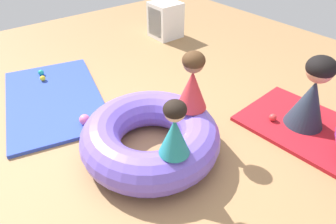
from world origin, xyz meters
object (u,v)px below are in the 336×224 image
at_px(child_in_red, 193,82).
at_px(play_ball_teal, 41,73).
at_px(adult_seated, 313,93).
at_px(storage_cube, 164,20).
at_px(child_in_teal, 175,129).
at_px(play_ball_pink, 85,120).
at_px(play_ball_red, 273,117).
at_px(inflatable_cushion, 150,137).
at_px(play_ball_yellow, 43,78).

relative_size(child_in_red, play_ball_teal, 7.50).
relative_size(adult_seated, storage_cube, 1.33).
relative_size(child_in_teal, play_ball_teal, 6.36).
bearing_deg(storage_cube, child_in_teal, -36.33).
bearing_deg(play_ball_pink, adult_seated, 51.94).
height_order(child_in_teal, play_ball_red, child_in_teal).
bearing_deg(inflatable_cushion, child_in_teal, -9.96).
distance_m(play_ball_yellow, storage_cube, 2.17).
height_order(play_ball_teal, play_ball_red, play_ball_red).
xyz_separation_m(child_in_red, adult_seated, (0.60, 1.01, -0.22)).
xyz_separation_m(child_in_teal, storage_cube, (-2.55, 1.88, -0.30)).
bearing_deg(play_ball_yellow, play_ball_teal, 168.13).
distance_m(play_ball_pink, storage_cube, 2.55).
relative_size(inflatable_cushion, child_in_teal, 2.70).
xyz_separation_m(play_ball_teal, storage_cube, (-0.12, 2.11, 0.20)).
relative_size(inflatable_cushion, play_ball_yellow, 17.97).
xyz_separation_m(child_in_red, play_ball_yellow, (-1.90, -0.77, -0.55)).
xyz_separation_m(child_in_teal, play_ball_red, (0.01, 1.31, -0.50)).
xyz_separation_m(play_ball_pink, storage_cube, (-1.42, 2.12, 0.19)).
bearing_deg(child_in_red, play_ball_pink, 74.84).
relative_size(child_in_teal, play_ball_yellow, 6.66).
bearing_deg(child_in_teal, play_ball_yellow, -122.50).
bearing_deg(storage_cube, inflatable_cushion, -40.25).
bearing_deg(child_in_teal, play_ball_red, 140.14).
distance_m(play_ball_teal, play_ball_pink, 1.30).
xyz_separation_m(inflatable_cushion, child_in_red, (0.06, 0.43, 0.44)).
distance_m(inflatable_cushion, adult_seated, 1.59).
xyz_separation_m(play_ball_teal, play_ball_pink, (1.30, -0.00, 0.02)).
relative_size(inflatable_cushion, storage_cube, 2.22).
bearing_deg(play_ball_pink, inflatable_cushion, 23.79).
bearing_deg(inflatable_cushion, adult_seated, 65.37).
height_order(child_in_teal, storage_cube, child_in_teal).
height_order(adult_seated, play_ball_pink, adult_seated).
bearing_deg(child_in_red, adult_seated, -89.81).
xyz_separation_m(play_ball_yellow, storage_cube, (-0.28, 2.15, 0.21)).
bearing_deg(play_ball_red, inflatable_cushion, -109.52).
relative_size(play_ball_yellow, storage_cube, 0.12).
bearing_deg(play_ball_red, play_ball_yellow, -145.41).
bearing_deg(play_ball_yellow, storage_cube, 97.49).
relative_size(play_ball_teal, play_ball_yellow, 1.05).
bearing_deg(play_ball_red, play_ball_pink, -126.62).
distance_m(inflatable_cushion, play_ball_red, 1.31).
distance_m(child_in_teal, play_ball_red, 1.40).
relative_size(adult_seated, play_ball_pink, 6.89).
relative_size(child_in_red, play_ball_yellow, 7.85).
relative_size(inflatable_cushion, play_ball_pink, 11.51).
bearing_deg(child_in_teal, play_ball_pink, -117.37).
bearing_deg(child_in_red, play_ball_teal, 50.59).
height_order(inflatable_cushion, adult_seated, adult_seated).
bearing_deg(inflatable_cushion, storage_cube, 139.75).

